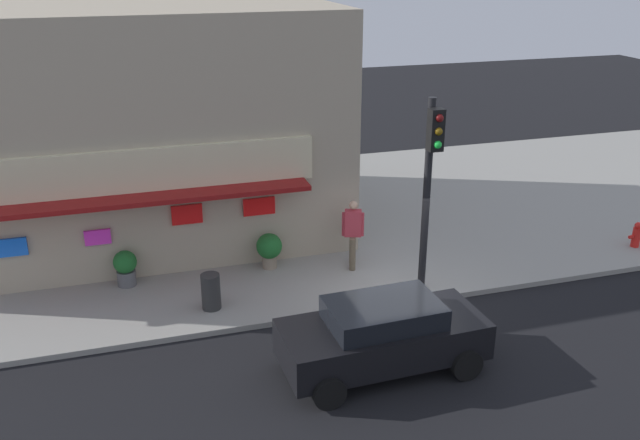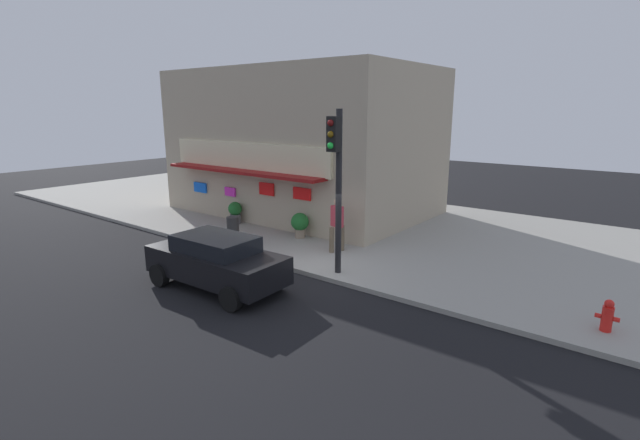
% 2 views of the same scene
% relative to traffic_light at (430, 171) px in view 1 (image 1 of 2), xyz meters
% --- Properties ---
extents(ground_plane, '(65.30, 65.30, 0.00)m').
position_rel_traffic_light_xyz_m(ground_plane, '(-0.83, -0.44, -3.17)').
color(ground_plane, black).
extents(sidewalk, '(43.53, 11.92, 0.14)m').
position_rel_traffic_light_xyz_m(sidewalk, '(-0.83, 5.53, -3.10)').
color(sidewalk, gray).
rests_on(sidewalk, ground_plane).
extents(corner_building, '(11.32, 7.99, 6.39)m').
position_rel_traffic_light_xyz_m(corner_building, '(-6.38, 6.23, 0.16)').
color(corner_building, tan).
rests_on(corner_building, sidewalk).
extents(traffic_light, '(0.32, 0.58, 4.71)m').
position_rel_traffic_light_xyz_m(traffic_light, '(0.00, 0.00, 0.00)').
color(traffic_light, black).
rests_on(traffic_light, sidewalk).
extents(fire_hydrant, '(0.47, 0.23, 0.73)m').
position_rel_traffic_light_xyz_m(fire_hydrant, '(6.77, 0.66, -2.68)').
color(fire_hydrant, red).
rests_on(fire_hydrant, sidewalk).
extents(trash_can, '(0.44, 0.44, 0.85)m').
position_rel_traffic_light_xyz_m(trash_can, '(-5.08, 0.58, -2.60)').
color(trash_can, '#2D2D2D').
rests_on(trash_can, sidewalk).
extents(pedestrian, '(0.57, 0.61, 1.82)m').
position_rel_traffic_light_xyz_m(pedestrian, '(-1.22, 1.75, -2.03)').
color(pedestrian, brown).
rests_on(pedestrian, sidewalk).
extents(potted_plant_by_doorway, '(0.67, 0.67, 0.95)m').
position_rel_traffic_light_xyz_m(potted_plant_by_doorway, '(-3.31, 2.30, -2.48)').
color(potted_plant_by_doorway, gray).
rests_on(potted_plant_by_doorway, sidewalk).
extents(potted_plant_by_window, '(0.57, 0.57, 0.91)m').
position_rel_traffic_light_xyz_m(potted_plant_by_window, '(-6.91, 2.36, -2.54)').
color(potted_plant_by_window, '#59595B').
rests_on(potted_plant_by_window, sidewalk).
extents(parked_car_black, '(4.13, 2.02, 1.50)m').
position_rel_traffic_light_xyz_m(parked_car_black, '(-2.13, -2.65, -2.38)').
color(parked_car_black, black).
rests_on(parked_car_black, ground_plane).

